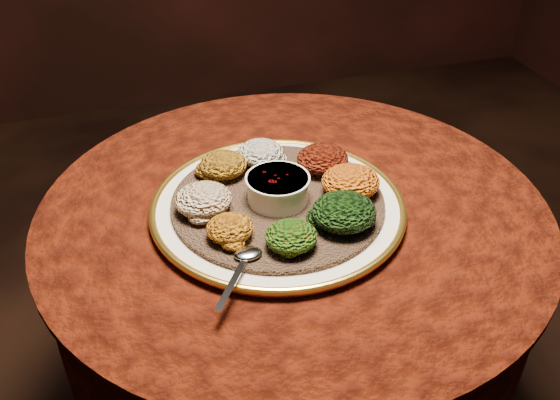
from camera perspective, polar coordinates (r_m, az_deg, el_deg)
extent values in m
cylinder|color=black|center=(1.44, 1.04, -13.29)|extent=(0.12, 0.12, 0.68)
cylinder|color=black|center=(1.19, 1.23, -1.81)|extent=(0.80, 0.80, 0.04)
cylinder|color=#421005|center=(1.29, 1.14, -6.95)|extent=(0.93, 0.93, 0.34)
cylinder|color=#421005|center=(1.18, 1.24, -0.76)|extent=(0.96, 0.96, 0.01)
cylinder|color=white|center=(1.15, -0.20, -0.76)|extent=(0.57, 0.57, 0.02)
torus|color=gold|center=(1.15, -0.20, -0.47)|extent=(0.47, 0.47, 0.01)
cylinder|color=brown|center=(1.14, -0.21, -0.19)|extent=(0.51, 0.51, 0.01)
cylinder|color=white|center=(1.12, -0.21, 1.03)|extent=(0.11, 0.11, 0.05)
cylinder|color=white|center=(1.11, -0.21, 1.95)|extent=(0.12, 0.12, 0.01)
cylinder|color=#541504|center=(1.12, -0.21, 1.65)|extent=(0.09, 0.09, 0.01)
ellipsoid|color=silver|center=(1.01, -2.95, -4.89)|extent=(0.05, 0.03, 0.01)
cube|color=silver|center=(0.96, -4.33, -7.50)|extent=(0.08, 0.11, 0.00)
ellipsoid|color=beige|center=(1.24, -1.82, 4.36)|extent=(0.09, 0.09, 0.04)
ellipsoid|color=black|center=(1.21, 3.91, 3.78)|extent=(0.10, 0.10, 0.05)
ellipsoid|color=#AA6D0E|center=(1.15, 6.47, 1.66)|extent=(0.11, 0.10, 0.05)
ellipsoid|color=black|center=(1.07, 5.87, -1.08)|extent=(0.11, 0.11, 0.05)
ellipsoid|color=#A22C0A|center=(1.02, 1.04, -3.35)|extent=(0.09, 0.08, 0.04)
ellipsoid|color=#BE6F10|center=(1.04, -4.60, -2.59)|extent=(0.08, 0.08, 0.04)
ellipsoid|color=maroon|center=(1.11, -7.01, 0.04)|extent=(0.10, 0.10, 0.05)
ellipsoid|color=#996712|center=(1.20, -5.21, 3.23)|extent=(0.09, 0.09, 0.04)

